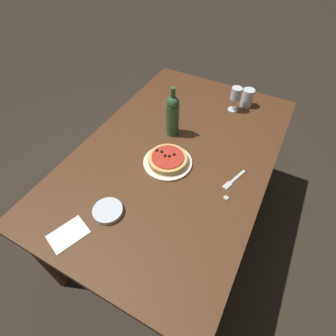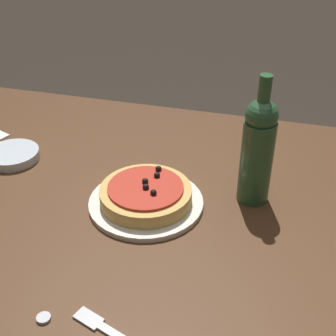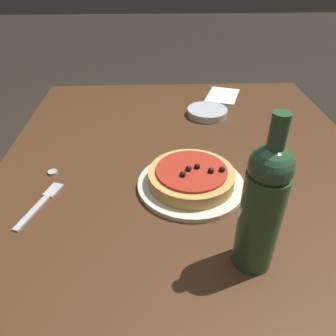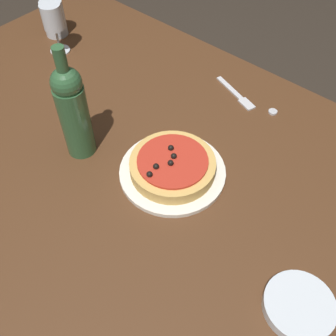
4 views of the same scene
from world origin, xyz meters
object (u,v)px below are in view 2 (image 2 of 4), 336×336
object	(u,v)px
dining_table	(187,240)
bottle_cap	(44,318)
dinner_plate	(145,204)
side_bowl	(13,155)
fork	(109,331)
pizza	(145,195)
wine_bottle	(258,149)

from	to	relation	value
dining_table	bottle_cap	world-z (taller)	bottle_cap
dining_table	dinner_plate	xyz separation A→B (m)	(0.10, 0.00, 0.09)
side_bowl	dining_table	bearing A→B (deg)	168.98
dining_table	fork	size ratio (longest dim) A/B	9.77
dining_table	side_bowl	distance (m)	0.50
pizza	fork	size ratio (longest dim) A/B	1.27
dining_table	dinner_plate	world-z (taller)	dinner_plate
dinner_plate	fork	world-z (taller)	dinner_plate
wine_bottle	fork	size ratio (longest dim) A/B	1.85
wine_bottle	dinner_plate	bearing A→B (deg)	22.56
dining_table	side_bowl	bearing A→B (deg)	-11.02
dinner_plate	side_bowl	size ratio (longest dim) A/B	1.90
pizza	wine_bottle	world-z (taller)	wine_bottle
fork	pizza	bearing A→B (deg)	-63.15
dinner_plate	bottle_cap	xyz separation A→B (m)	(0.07, 0.34, -0.00)
fork	wine_bottle	bearing A→B (deg)	-93.52
dinner_plate	bottle_cap	size ratio (longest dim) A/B	10.51
side_bowl	bottle_cap	bearing A→B (deg)	126.04
dinner_plate	side_bowl	bearing A→B (deg)	-14.31
side_bowl	bottle_cap	world-z (taller)	side_bowl
pizza	dinner_plate	bearing A→B (deg)	68.91
wine_bottle	side_bowl	distance (m)	0.62
dining_table	bottle_cap	distance (m)	0.39
dinner_plate	fork	xyz separation A→B (m)	(-0.05, 0.33, -0.00)
pizza	fork	bearing A→B (deg)	97.76
dinner_plate	wine_bottle	world-z (taller)	wine_bottle
pizza	bottle_cap	distance (m)	0.35
wine_bottle	bottle_cap	size ratio (longest dim) A/B	12.22
fork	bottle_cap	bearing A→B (deg)	21.31
pizza	wine_bottle	xyz separation A→B (m)	(-0.22, -0.09, 0.10)
pizza	fork	world-z (taller)	pizza
dining_table	dinner_plate	size ratio (longest dim) A/B	6.15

